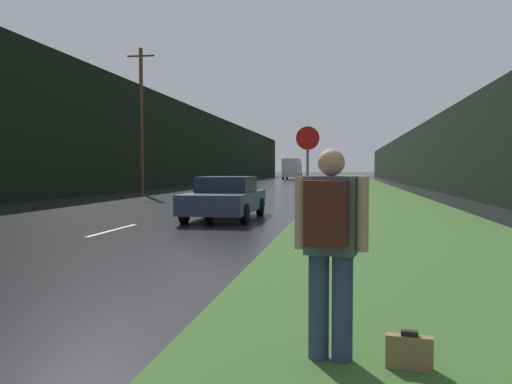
% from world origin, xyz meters
% --- Properties ---
extents(grass_verge, '(6.00, 240.00, 0.02)m').
position_xyz_m(grass_verge, '(7.44, 40.00, 0.01)').
color(grass_verge, '#386028').
rests_on(grass_verge, ground_plane).
extents(lane_stripe_c, '(0.12, 3.00, 0.01)m').
position_xyz_m(lane_stripe_c, '(0.00, 12.52, 0.00)').
color(lane_stripe_c, silver).
rests_on(lane_stripe_c, ground_plane).
extents(lane_stripe_d, '(0.12, 3.00, 0.01)m').
position_xyz_m(lane_stripe_d, '(0.00, 19.52, 0.00)').
color(lane_stripe_d, silver).
rests_on(lane_stripe_d, ground_plane).
extents(lane_stripe_e, '(0.12, 3.00, 0.01)m').
position_xyz_m(lane_stripe_e, '(0.00, 26.52, 0.00)').
color(lane_stripe_e, silver).
rests_on(lane_stripe_e, ground_plane).
extents(lane_stripe_f, '(0.12, 3.00, 0.01)m').
position_xyz_m(lane_stripe_f, '(0.00, 33.52, 0.00)').
color(lane_stripe_f, silver).
rests_on(lane_stripe_f, ground_plane).
extents(treeline_far_side, '(2.00, 140.00, 8.07)m').
position_xyz_m(treeline_far_side, '(-10.44, 50.00, 4.03)').
color(treeline_far_side, black).
rests_on(treeline_far_side, ground_plane).
extents(treeline_near_side, '(2.00, 140.00, 5.48)m').
position_xyz_m(treeline_near_side, '(13.44, 50.00, 2.74)').
color(treeline_near_side, black).
rests_on(treeline_near_side, ground_plane).
extents(utility_pole_far, '(1.80, 0.24, 9.34)m').
position_xyz_m(utility_pole_far, '(-6.91, 32.38, 4.80)').
color(utility_pole_far, '#4C3823').
rests_on(utility_pole_far, ground_plane).
extents(stop_sign, '(0.61, 0.07, 2.71)m').
position_xyz_m(stop_sign, '(5.04, 13.25, 1.62)').
color(stop_sign, slate).
rests_on(stop_sign, ground_plane).
extents(hitchhiker_with_backpack, '(0.61, 0.47, 1.76)m').
position_xyz_m(hitchhiker_with_backpack, '(5.88, 3.58, 1.01)').
color(hitchhiker_with_backpack, navy).
rests_on(hitchhiker_with_backpack, ground_plane).
extents(suitcase, '(0.38, 0.16, 0.32)m').
position_xyz_m(suitcase, '(6.51, 3.50, 0.15)').
color(suitcase, olive).
rests_on(suitcase, ground_plane).
extents(car_passing_near, '(2.03, 4.75, 1.36)m').
position_xyz_m(car_passing_near, '(2.22, 16.10, 0.69)').
color(car_passing_near, '#2D3856').
rests_on(car_passing_near, ground_plane).
extents(delivery_truck, '(2.60, 8.42, 3.25)m').
position_xyz_m(delivery_truck, '(-2.22, 84.86, 1.73)').
color(delivery_truck, gray).
rests_on(delivery_truck, ground_plane).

